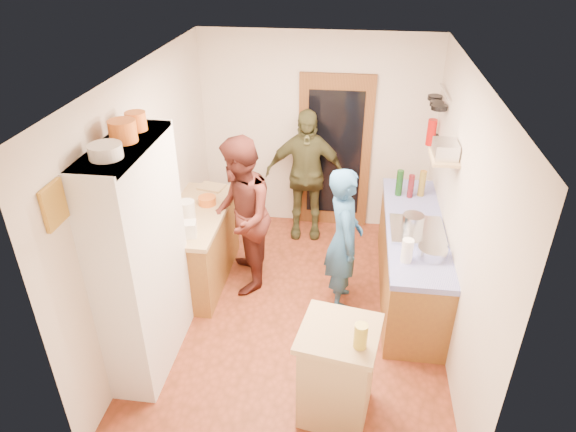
% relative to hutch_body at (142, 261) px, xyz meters
% --- Properties ---
extents(floor, '(3.00, 4.00, 0.02)m').
position_rel_hutch_body_xyz_m(floor, '(1.30, 0.80, -1.11)').
color(floor, brown).
rests_on(floor, ground).
extents(ceiling, '(3.00, 4.00, 0.02)m').
position_rel_hutch_body_xyz_m(ceiling, '(1.30, 0.80, 1.51)').
color(ceiling, silver).
rests_on(ceiling, ground).
extents(wall_back, '(3.00, 0.02, 2.60)m').
position_rel_hutch_body_xyz_m(wall_back, '(1.30, 2.81, 0.20)').
color(wall_back, beige).
rests_on(wall_back, ground).
extents(wall_front, '(3.00, 0.02, 2.60)m').
position_rel_hutch_body_xyz_m(wall_front, '(1.30, -1.21, 0.20)').
color(wall_front, beige).
rests_on(wall_front, ground).
extents(wall_left, '(0.02, 4.00, 2.60)m').
position_rel_hutch_body_xyz_m(wall_left, '(-0.21, 0.80, 0.20)').
color(wall_left, beige).
rests_on(wall_left, ground).
extents(wall_right, '(0.02, 4.00, 2.60)m').
position_rel_hutch_body_xyz_m(wall_right, '(2.81, 0.80, 0.20)').
color(wall_right, beige).
rests_on(wall_right, ground).
extents(door_frame, '(0.95, 0.06, 2.10)m').
position_rel_hutch_body_xyz_m(door_frame, '(1.55, 2.77, -0.05)').
color(door_frame, brown).
rests_on(door_frame, ground).
extents(door_glass, '(0.70, 0.02, 1.70)m').
position_rel_hutch_body_xyz_m(door_glass, '(1.55, 2.74, -0.05)').
color(door_glass, black).
rests_on(door_glass, door_frame).
extents(hutch_body, '(0.40, 1.20, 2.20)m').
position_rel_hutch_body_xyz_m(hutch_body, '(0.00, 0.00, 0.00)').
color(hutch_body, white).
rests_on(hutch_body, ground).
extents(hutch_top_shelf, '(0.40, 1.14, 0.04)m').
position_rel_hutch_body_xyz_m(hutch_top_shelf, '(0.00, 0.00, 1.08)').
color(hutch_top_shelf, white).
rests_on(hutch_top_shelf, hutch_body).
extents(plate_stack, '(0.25, 0.25, 0.10)m').
position_rel_hutch_body_xyz_m(plate_stack, '(0.00, -0.27, 1.15)').
color(plate_stack, white).
rests_on(plate_stack, hutch_top_shelf).
extents(orange_pot_a, '(0.22, 0.22, 0.17)m').
position_rel_hutch_body_xyz_m(orange_pot_a, '(0.00, 0.05, 1.19)').
color(orange_pot_a, orange).
rests_on(orange_pot_a, hutch_top_shelf).
extents(orange_pot_b, '(0.17, 0.17, 0.15)m').
position_rel_hutch_body_xyz_m(orange_pot_b, '(0.00, 0.31, 1.18)').
color(orange_pot_b, orange).
rests_on(orange_pot_b, hutch_top_shelf).
extents(left_counter_base, '(0.60, 1.40, 0.85)m').
position_rel_hutch_body_xyz_m(left_counter_base, '(0.10, 1.25, -0.68)').
color(left_counter_base, olive).
rests_on(left_counter_base, ground).
extents(left_counter_top, '(0.64, 1.44, 0.05)m').
position_rel_hutch_body_xyz_m(left_counter_top, '(0.10, 1.25, -0.23)').
color(left_counter_top, tan).
rests_on(left_counter_top, left_counter_base).
extents(toaster, '(0.24, 0.19, 0.16)m').
position_rel_hutch_body_xyz_m(toaster, '(0.15, 0.75, -0.12)').
color(toaster, white).
rests_on(toaster, left_counter_top).
extents(kettle, '(0.21, 0.21, 0.20)m').
position_rel_hutch_body_xyz_m(kettle, '(0.05, 1.12, -0.10)').
color(kettle, white).
rests_on(kettle, left_counter_top).
extents(orange_bowl, '(0.25, 0.25, 0.09)m').
position_rel_hutch_body_xyz_m(orange_bowl, '(0.18, 1.45, -0.15)').
color(orange_bowl, orange).
rests_on(orange_bowl, left_counter_top).
extents(chopping_board, '(0.34, 0.28, 0.02)m').
position_rel_hutch_body_xyz_m(chopping_board, '(0.12, 1.86, -0.19)').
color(chopping_board, tan).
rests_on(chopping_board, left_counter_top).
extents(right_counter_base, '(0.60, 2.20, 0.84)m').
position_rel_hutch_body_xyz_m(right_counter_base, '(2.50, 1.30, -0.68)').
color(right_counter_base, olive).
rests_on(right_counter_base, ground).
extents(right_counter_top, '(0.62, 2.22, 0.06)m').
position_rel_hutch_body_xyz_m(right_counter_top, '(2.50, 1.30, -0.23)').
color(right_counter_top, '#1B21AC').
rests_on(right_counter_top, right_counter_base).
extents(hob, '(0.55, 0.58, 0.04)m').
position_rel_hutch_body_xyz_m(hob, '(2.50, 1.15, -0.18)').
color(hob, silver).
rests_on(hob, right_counter_top).
extents(pot_on_hob, '(0.22, 0.22, 0.14)m').
position_rel_hutch_body_xyz_m(pot_on_hob, '(2.45, 1.17, -0.09)').
color(pot_on_hob, silver).
rests_on(pot_on_hob, hob).
extents(bottle_a, '(0.08, 0.08, 0.31)m').
position_rel_hutch_body_xyz_m(bottle_a, '(2.35, 1.97, -0.04)').
color(bottle_a, '#143F14').
rests_on(bottle_a, right_counter_top).
extents(bottle_b, '(0.08, 0.08, 0.28)m').
position_rel_hutch_body_xyz_m(bottle_b, '(2.48, 1.94, -0.06)').
color(bottle_b, '#591419').
rests_on(bottle_b, right_counter_top).
extents(bottle_c, '(0.09, 0.09, 0.31)m').
position_rel_hutch_body_xyz_m(bottle_c, '(2.61, 1.99, -0.04)').
color(bottle_c, olive).
rests_on(bottle_c, right_counter_top).
extents(paper_towel, '(0.12, 0.12, 0.24)m').
position_rel_hutch_body_xyz_m(paper_towel, '(2.35, 0.59, -0.08)').
color(paper_towel, white).
rests_on(paper_towel, right_counter_top).
extents(mixing_bowl, '(0.32, 0.32, 0.11)m').
position_rel_hutch_body_xyz_m(mixing_bowl, '(2.60, 0.70, -0.15)').
color(mixing_bowl, silver).
rests_on(mixing_bowl, right_counter_top).
extents(island_base, '(0.63, 0.63, 0.86)m').
position_rel_hutch_body_xyz_m(island_base, '(1.77, -0.46, -0.67)').
color(island_base, tan).
rests_on(island_base, ground).
extents(island_top, '(0.71, 0.71, 0.05)m').
position_rel_hutch_body_xyz_m(island_top, '(1.77, -0.46, -0.22)').
color(island_top, tan).
rests_on(island_top, island_base).
extents(cutting_board, '(0.39, 0.33, 0.02)m').
position_rel_hutch_body_xyz_m(cutting_board, '(1.73, -0.40, -0.21)').
color(cutting_board, white).
rests_on(cutting_board, island_top).
extents(oil_jar, '(0.12, 0.12, 0.21)m').
position_rel_hutch_body_xyz_m(oil_jar, '(1.93, -0.61, -0.09)').
color(oil_jar, '#AD9E2D').
rests_on(oil_jar, island_top).
extents(pan_rail, '(0.02, 0.65, 0.02)m').
position_rel_hutch_body_xyz_m(pan_rail, '(2.76, 2.33, 0.95)').
color(pan_rail, silver).
rests_on(pan_rail, wall_right).
extents(pan_hang_a, '(0.18, 0.18, 0.05)m').
position_rel_hutch_body_xyz_m(pan_hang_a, '(2.70, 2.15, 0.82)').
color(pan_hang_a, black).
rests_on(pan_hang_a, pan_rail).
extents(pan_hang_b, '(0.16, 0.16, 0.05)m').
position_rel_hutch_body_xyz_m(pan_hang_b, '(2.70, 2.35, 0.80)').
color(pan_hang_b, black).
rests_on(pan_hang_b, pan_rail).
extents(pan_hang_c, '(0.17, 0.17, 0.05)m').
position_rel_hutch_body_xyz_m(pan_hang_c, '(2.70, 2.55, 0.81)').
color(pan_hang_c, black).
rests_on(pan_hang_c, pan_rail).
extents(wall_shelf, '(0.26, 0.42, 0.03)m').
position_rel_hutch_body_xyz_m(wall_shelf, '(2.67, 1.25, 0.60)').
color(wall_shelf, tan).
rests_on(wall_shelf, wall_right).
extents(radio, '(0.22, 0.30, 0.15)m').
position_rel_hutch_body_xyz_m(radio, '(2.67, 1.25, 0.69)').
color(radio, silver).
rests_on(radio, wall_shelf).
extents(ext_bracket, '(0.06, 0.10, 0.04)m').
position_rel_hutch_body_xyz_m(ext_bracket, '(2.77, 2.50, 0.35)').
color(ext_bracket, black).
rests_on(ext_bracket, wall_right).
extents(fire_extinguisher, '(0.11, 0.11, 0.32)m').
position_rel_hutch_body_xyz_m(fire_extinguisher, '(2.71, 2.50, 0.40)').
color(fire_extinguisher, red).
rests_on(fire_extinguisher, wall_right).
extents(picture_frame, '(0.03, 0.25, 0.30)m').
position_rel_hutch_body_xyz_m(picture_frame, '(-0.18, -0.75, 0.95)').
color(picture_frame, gold).
rests_on(picture_frame, wall_left).
extents(person_hob, '(0.47, 0.64, 1.62)m').
position_rel_hutch_body_xyz_m(person_hob, '(1.79, 1.02, -0.29)').
color(person_hob, '#295A8B').
rests_on(person_hob, ground).
extents(person_left, '(0.85, 1.00, 1.81)m').
position_rel_hutch_body_xyz_m(person_left, '(0.63, 1.26, -0.20)').
color(person_left, '#481D18').
rests_on(person_left, ground).
extents(person_back, '(1.05, 0.49, 1.74)m').
position_rel_hutch_body_xyz_m(person_back, '(1.21, 2.44, -0.23)').
color(person_back, '#404023').
rests_on(person_back, ground).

